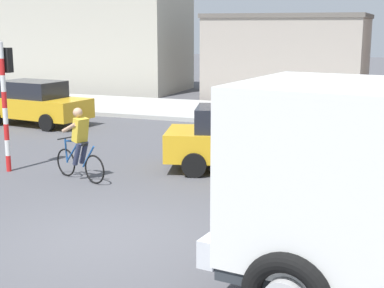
# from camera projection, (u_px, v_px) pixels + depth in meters

# --- Properties ---
(ground_plane) EXTENTS (120.00, 120.00, 0.00)m
(ground_plane) POSITION_uv_depth(u_px,v_px,m) (106.00, 237.00, 9.79)
(ground_plane) COLOR #4C4C51
(sidewalk_far) EXTENTS (80.00, 5.00, 0.16)m
(sidewalk_far) POSITION_uv_depth(u_px,v_px,m) (279.00, 115.00, 22.68)
(sidewalk_far) COLOR #ADADA8
(sidewalk_far) RESTS_ON ground
(cyclist) EXTENTS (1.64, 0.71, 1.72)m
(cyclist) POSITION_uv_depth(u_px,v_px,m) (79.00, 144.00, 13.23)
(cyclist) COLOR black
(cyclist) RESTS_ON ground
(traffic_light_pole) EXTENTS (0.24, 0.43, 3.20)m
(traffic_light_pole) POSITION_uv_depth(u_px,v_px,m) (6.00, 89.00, 13.85)
(traffic_light_pole) COLOR red
(traffic_light_pole) RESTS_ON ground
(car_red_near) EXTENTS (4.30, 2.67, 1.60)m
(car_red_near) POSITION_uv_depth(u_px,v_px,m) (245.00, 138.00, 14.18)
(car_red_near) COLOR gold
(car_red_near) RESTS_ON ground
(car_white_mid) EXTENTS (4.19, 2.28, 1.60)m
(car_white_mid) POSITION_uv_depth(u_px,v_px,m) (36.00, 102.00, 20.71)
(car_white_mid) COLOR gold
(car_white_mid) RESTS_ON ground
(building_corner_left) EXTENTS (9.63, 5.25, 6.52)m
(building_corner_left) POSITION_uv_depth(u_px,v_px,m) (99.00, 31.00, 31.67)
(building_corner_left) COLOR #B2AD9E
(building_corner_left) RESTS_ON ground
(building_mid_block) EXTENTS (7.44, 6.56, 4.11)m
(building_mid_block) POSITION_uv_depth(u_px,v_px,m) (290.00, 56.00, 28.30)
(building_mid_block) COLOR #9E9389
(building_mid_block) RESTS_ON ground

